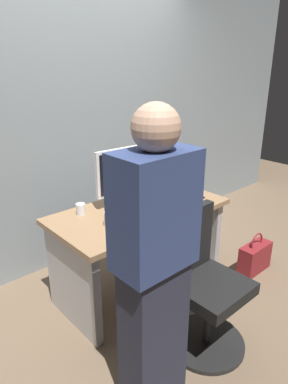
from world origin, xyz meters
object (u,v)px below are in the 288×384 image
object	(u,v)px
monitor	(126,172)
book_stack	(177,181)
office_chair	(202,287)
mouse	(176,202)
handbag	(255,257)
desk	(140,234)
person_at_desk	(154,267)
cell_phone	(197,196)
cup_by_monitor	(81,209)
keyboard	(146,214)
cup_near_keyboard	(110,219)

from	to	relation	value
monitor	book_stack	distance (m)	0.52
office_chair	mouse	distance (m)	0.76
handbag	desk	bearing A→B (deg)	151.82
office_chair	handbag	xyz separation A→B (m)	(1.03, 0.21, -0.29)
office_chair	person_at_desk	size ratio (longest dim) A/B	0.57
cell_phone	person_at_desk	bearing A→B (deg)	-129.69
office_chair	cup_by_monitor	xyz separation A→B (m)	(-0.31, 0.93, 0.34)
person_at_desk	keyboard	size ratio (longest dim) A/B	3.81
desk	handbag	bearing A→B (deg)	-28.18
mouse	handbag	size ratio (longest dim) A/B	0.26
person_at_desk	cup_by_monitor	bearing A→B (deg)	78.78
office_chair	person_at_desk	world-z (taller)	person_at_desk
cup_by_monitor	mouse	bearing A→B (deg)	-27.05
office_chair	cup_near_keyboard	world-z (taller)	office_chair
office_chair	cup_near_keyboard	size ratio (longest dim) A/B	9.01
monitor	cell_phone	world-z (taller)	monitor
cup_near_keyboard	cell_phone	size ratio (longest dim) A/B	0.72
cup_by_monitor	handbag	world-z (taller)	cup_by_monitor
desk	mouse	size ratio (longest dim) A/B	13.78
book_stack	handbag	world-z (taller)	book_stack
office_chair	keyboard	size ratio (longest dim) A/B	2.19
desk	cup_by_monitor	size ratio (longest dim) A/B	16.57
monitor	keyboard	bearing A→B (deg)	-100.61
cup_by_monitor	book_stack	bearing A→B (deg)	-9.97
monitor	cup_by_monitor	xyz separation A→B (m)	(-0.40, 0.05, -0.22)
desk	office_chair	bearing A→B (deg)	-96.94
cup_near_keyboard	cup_by_monitor	bearing A→B (deg)	98.13
mouse	book_stack	world-z (taller)	book_stack
handbag	book_stack	bearing A→B (deg)	129.10
office_chair	handbag	world-z (taller)	office_chair
cup_near_keyboard	book_stack	distance (m)	0.85
mouse	office_chair	bearing A→B (deg)	-121.44
desk	mouse	xyz separation A→B (m)	(0.27, -0.13, 0.24)
desk	person_at_desk	world-z (taller)	person_at_desk
keyboard	cup_near_keyboard	bearing A→B (deg)	172.10
person_at_desk	mouse	bearing A→B (deg)	37.40
handbag	cup_by_monitor	bearing A→B (deg)	151.82
person_at_desk	cup_near_keyboard	xyz separation A→B (m)	(0.24, 0.70, -0.06)
office_chair	keyboard	xyz separation A→B (m)	(0.03, 0.58, 0.31)
person_at_desk	monitor	size ratio (longest dim) A/B	3.03
cup_near_keyboard	cup_by_monitor	size ratio (longest dim) A/B	1.25
desk	cup_by_monitor	bearing A→B (deg)	151.82
book_stack	handbag	size ratio (longest dim) A/B	0.57
office_chair	cup_by_monitor	size ratio (longest dim) A/B	11.30
office_chair	handbag	distance (m)	1.09
desk	keyboard	world-z (taller)	keyboard
cell_phone	mouse	bearing A→B (deg)	-159.67
book_stack	keyboard	bearing A→B (deg)	-160.28
keyboard	mouse	bearing A→B (deg)	1.92
keyboard	desk	bearing A→B (deg)	69.33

